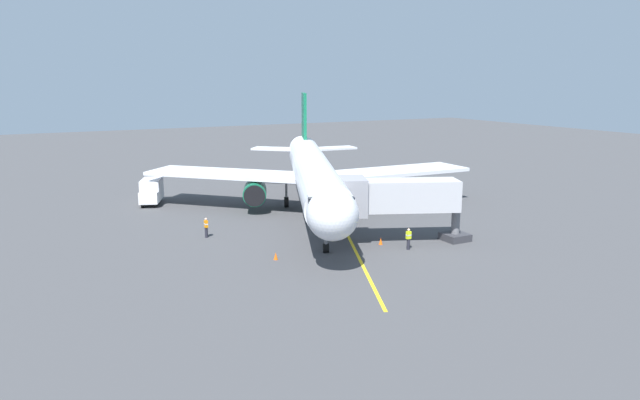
# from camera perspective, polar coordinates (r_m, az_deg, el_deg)

# --- Properties ---
(ground_plane) EXTENTS (220.00, 220.00, 0.00)m
(ground_plane) POSITION_cam_1_polar(r_m,az_deg,el_deg) (57.71, -0.43, -1.40)
(ground_plane) COLOR #424244
(apron_lead_in_line) EXTENTS (15.77, 36.95, 0.01)m
(apron_lead_in_line) POSITION_cam_1_polar(r_m,az_deg,el_deg) (53.05, 2.29, -2.58)
(apron_lead_in_line) COLOR yellow
(apron_lead_in_line) RESTS_ON ground
(airplane) EXTENTS (32.15, 38.41, 11.50)m
(airplane) POSITION_cam_1_polar(r_m,az_deg,el_deg) (57.69, -0.69, 2.64)
(airplane) COLOR silver
(airplane) RESTS_ON ground
(jet_bridge) EXTENTS (11.20, 6.71, 5.40)m
(jet_bridge) POSITION_cam_1_polar(r_m,az_deg,el_deg) (47.44, 6.78, 0.28)
(jet_bridge) COLOR #B7B7BC
(jet_bridge) RESTS_ON ground
(ground_crew_marshaller) EXTENTS (0.41, 0.26, 1.71)m
(ground_crew_marshaller) POSITION_cam_1_polar(r_m,az_deg,el_deg) (46.17, 8.66, -3.77)
(ground_crew_marshaller) COLOR #23232D
(ground_crew_marshaller) RESTS_ON ground
(ground_crew_wing_walker) EXTENTS (0.26, 0.40, 1.71)m
(ground_crew_wing_walker) POSITION_cam_1_polar(r_m,az_deg,el_deg) (50.03, -11.09, -2.64)
(ground_crew_wing_walker) COLOR #23232D
(ground_crew_wing_walker) RESTS_ON ground
(box_truck_near_nose) EXTENTS (3.45, 4.99, 2.62)m
(box_truck_near_nose) POSITION_cam_1_polar(r_m,az_deg,el_deg) (64.74, -16.20, 0.83)
(box_truck_near_nose) COLOR white
(box_truck_near_nose) RESTS_ON ground
(safety_cone_nose_left) EXTENTS (0.32, 0.32, 0.55)m
(safety_cone_nose_left) POSITION_cam_1_polar(r_m,az_deg,el_deg) (47.46, 5.97, -4.03)
(safety_cone_nose_left) COLOR #F2590F
(safety_cone_nose_left) RESTS_ON ground
(safety_cone_nose_right) EXTENTS (0.32, 0.32, 0.55)m
(safety_cone_nose_right) POSITION_cam_1_polar(r_m,az_deg,el_deg) (43.45, -4.36, -5.50)
(safety_cone_nose_right) COLOR #F2590F
(safety_cone_nose_right) RESTS_ON ground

